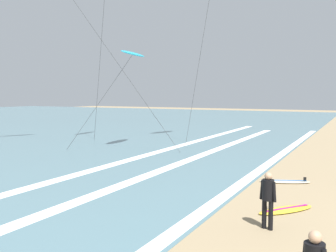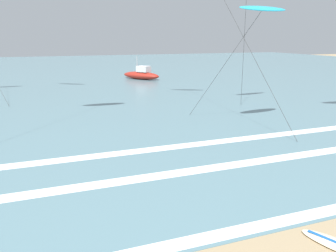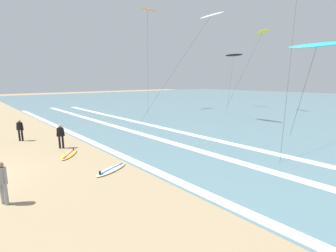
# 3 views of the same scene
# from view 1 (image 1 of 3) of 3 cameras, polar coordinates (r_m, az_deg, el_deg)

# --- Properties ---
(wave_foam_shoreline) EXTENTS (53.77, 0.51, 0.01)m
(wave_foam_shoreline) POSITION_cam_1_polar(r_m,az_deg,el_deg) (13.92, 9.07, -10.58)
(wave_foam_shoreline) COLOR white
(wave_foam_shoreline) RESTS_ON ocean_surface
(wave_foam_mid_break) EXTENTS (53.45, 0.66, 0.01)m
(wave_foam_mid_break) POSITION_cam_1_polar(r_m,az_deg,el_deg) (14.61, -9.16, -9.83)
(wave_foam_mid_break) COLOR white
(wave_foam_mid_break) RESTS_ON ocean_surface
(wave_foam_outer_break) EXTENTS (56.40, 0.68, 0.01)m
(wave_foam_outer_break) POSITION_cam_1_polar(r_m,az_deg,el_deg) (18.37, -11.81, -6.81)
(wave_foam_outer_break) COLOR white
(wave_foam_outer_break) RESTS_ON ocean_surface
(surfer_right_near) EXTENTS (0.32, 0.51, 1.60)m
(surfer_right_near) POSITION_cam_1_polar(r_m,az_deg,el_deg) (10.57, 15.39, -10.43)
(surfer_right_near) COLOR black
(surfer_right_near) RESTS_ON ground
(surfboard_foreground_flat) EXTENTS (2.03, 1.76, 0.25)m
(surfboard_foreground_flat) POSITION_cam_1_polar(r_m,az_deg,el_deg) (12.56, 17.99, -12.34)
(surfboard_foreground_flat) COLOR yellow
(surfboard_foreground_flat) RESTS_ON ground
(surfboard_right_spare) EXTENTS (1.35, 2.17, 0.25)m
(surfboard_right_spare) POSITION_cam_1_polar(r_m,az_deg,el_deg) (16.39, 17.86, -8.27)
(surfboard_right_spare) COLOR beige
(surfboard_right_spare) RESTS_ON ground
(kite_cyan_far_right) EXTENTS (4.17, 4.37, 6.69)m
(kite_cyan_far_right) POSITION_cam_1_polar(r_m,az_deg,el_deg) (25.07, -5.51, 11.16)
(kite_cyan_far_right) COLOR #23A8C6
(kite_cyan_far_right) RESTS_ON ground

